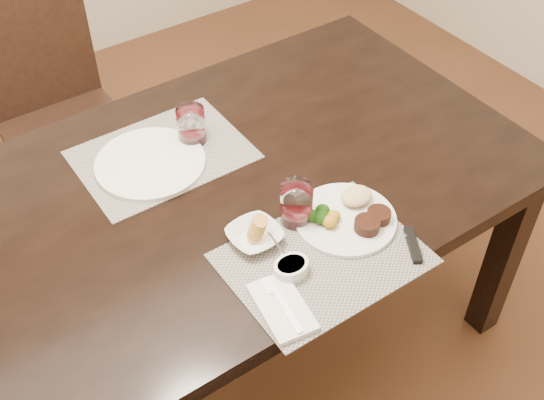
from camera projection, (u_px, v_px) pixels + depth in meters
ground_plane at (194, 364)px, 2.28m from camera, size 4.50×4.50×0.00m
dining_table at (174, 226)px, 1.81m from camera, size 2.00×1.00×0.75m
chair_far at (56, 105)px, 2.48m from camera, size 0.42×0.42×0.90m
placemat_near at (323, 258)px, 1.62m from camera, size 0.46×0.34×0.00m
placemat_far at (162, 155)px, 1.90m from camera, size 0.46×0.34×0.00m
dinner_plate at (350, 215)px, 1.70m from camera, size 0.26×0.26×0.05m
napkin_fork at (282, 307)px, 1.51m from camera, size 0.13×0.19×0.02m
steak_knife at (404, 237)px, 1.66m from camera, size 0.10×0.26×0.01m
cracker_bowl at (254, 235)px, 1.65m from camera, size 0.13×0.13×0.06m
sauce_ramekin at (291, 268)px, 1.57m from camera, size 0.09×0.13×0.07m
wine_glass_near at (296, 205)px, 1.68m from camera, size 0.08×0.08×0.11m
far_plate at (150, 163)px, 1.86m from camera, size 0.30×0.30×0.01m
wine_glass_far at (191, 127)px, 1.90m from camera, size 0.08×0.08×0.11m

